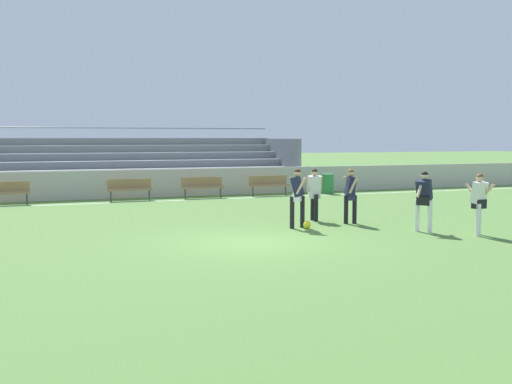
# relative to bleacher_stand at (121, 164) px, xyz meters

# --- Properties ---
(ground_plane) EXTENTS (160.00, 160.00, 0.00)m
(ground_plane) POSITION_rel_bleacher_stand_xyz_m (0.98, -15.50, -1.33)
(ground_plane) COLOR #517A38
(field_line_sideline) EXTENTS (44.00, 0.12, 0.01)m
(field_line_sideline) POSITION_rel_bleacher_stand_xyz_m (0.98, -4.97, -1.33)
(field_line_sideline) COLOR white
(field_line_sideline) RESTS_ON ground
(sideline_wall) EXTENTS (48.00, 0.16, 1.21)m
(sideline_wall) POSITION_rel_bleacher_stand_xyz_m (0.98, -3.18, -0.73)
(sideline_wall) COLOR #BCB7AD
(sideline_wall) RESTS_ON ground
(bleacher_stand) EXTENTS (16.68, 4.97, 3.10)m
(bleacher_stand) POSITION_rel_bleacher_stand_xyz_m (0.00, 0.00, 0.00)
(bleacher_stand) COLOR #9EA3AD
(bleacher_stand) RESTS_ON ground
(bench_centre_sideline) EXTENTS (1.80, 0.40, 0.90)m
(bench_centre_sideline) POSITION_rel_bleacher_stand_xyz_m (5.85, -4.34, -0.79)
(bench_centre_sideline) COLOR #99754C
(bench_centre_sideline) RESTS_ON ground
(bench_near_bin) EXTENTS (1.80, 0.40, 0.90)m
(bench_near_bin) POSITION_rel_bleacher_stand_xyz_m (-5.03, -4.34, -0.79)
(bench_near_bin) COLOR #99754C
(bench_near_bin) RESTS_ON ground
(bench_far_right) EXTENTS (1.80, 0.40, 0.90)m
(bench_far_right) POSITION_rel_bleacher_stand_xyz_m (-0.29, -4.34, -0.79)
(bench_far_right) COLOR #99754C
(bench_far_right) RESTS_ON ground
(bench_near_wall_gap) EXTENTS (1.80, 0.40, 0.90)m
(bench_near_wall_gap) POSITION_rel_bleacher_stand_xyz_m (2.80, -4.34, -0.79)
(bench_near_wall_gap) COLOR #99754C
(bench_near_wall_gap) RESTS_ON ground
(trash_bin) EXTENTS (0.55, 0.55, 0.91)m
(trash_bin) POSITION_rel_bleacher_stand_xyz_m (8.77, -4.37, -0.88)
(trash_bin) COLOR #2D7F3D
(trash_bin) RESTS_ON ground
(player_dark_wide_left) EXTENTS (0.41, 0.54, 1.64)m
(player_dark_wide_left) POSITION_rel_bleacher_stand_xyz_m (4.86, -13.45, -0.36)
(player_dark_wide_left) COLOR black
(player_dark_wide_left) RESTS_ON ground
(player_dark_overlapping) EXTENTS (0.51, 0.67, 1.70)m
(player_dark_overlapping) POSITION_rel_bleacher_stand_xyz_m (3.00, -13.68, -0.32)
(player_dark_overlapping) COLOR black
(player_dark_overlapping) RESTS_ON ground
(player_dark_trailing_run) EXTENTS (0.77, 0.53, 1.67)m
(player_dark_trailing_run) POSITION_rel_bleacher_stand_xyz_m (5.93, -15.58, -0.34)
(player_dark_trailing_run) COLOR white
(player_dark_trailing_run) RESTS_ON ground
(player_white_deep_cover) EXTENTS (0.58, 0.45, 1.63)m
(player_white_deep_cover) POSITION_rel_bleacher_stand_xyz_m (4.13, -12.48, -0.37)
(player_white_deep_cover) COLOR black
(player_white_deep_cover) RESTS_ON ground
(player_white_on_ball) EXTENTS (0.48, 0.66, 1.65)m
(player_white_on_ball) POSITION_rel_bleacher_stand_xyz_m (6.93, -16.58, -0.36)
(player_white_on_ball) COLOR white
(player_white_on_ball) RESTS_ON ground
(soccer_ball) EXTENTS (0.22, 0.22, 0.22)m
(soccer_ball) POSITION_rel_bleacher_stand_xyz_m (3.20, -13.93, -1.22)
(soccer_ball) COLOR yellow
(soccer_ball) RESTS_ON ground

